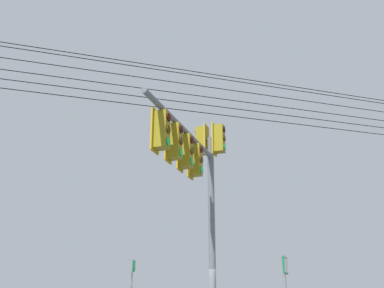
{
  "coord_description": "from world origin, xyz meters",
  "views": [
    {
      "loc": [
        1.84,
        12.33,
        1.75
      ],
      "look_at": [
        -0.07,
        1.76,
        5.72
      ],
      "focal_mm": 38.81,
      "sensor_mm": 36.0,
      "label": 1
    }
  ],
  "objects": [
    {
      "name": "overhead_wire_span",
      "position": [
        -2.45,
        0.07,
        8.19
      ],
      "size": [
        33.51,
        4.88,
        2.16
      ],
      "color": "black"
    },
    {
      "name": "signal_mast_assembly",
      "position": [
        -0.26,
        1.42,
        5.08
      ],
      "size": [
        2.91,
        4.48,
        6.98
      ],
      "color": "slate",
      "rests_on": "ground"
    }
  ]
}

